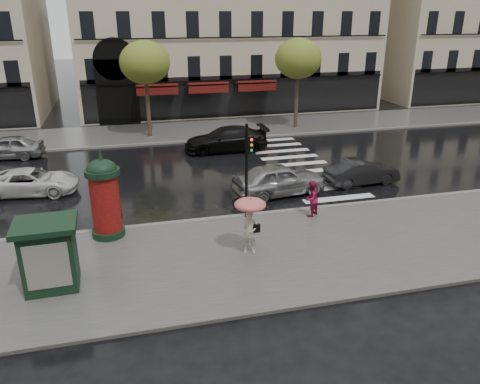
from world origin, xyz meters
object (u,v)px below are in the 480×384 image
object	(u,v)px
car_far_silver	(7,147)
woman_red	(311,199)
car_darkgrey	(362,172)
newsstand	(49,254)
traffic_light	(248,162)
car_silver	(279,179)
car_white	(31,182)
car_black	(226,139)
woman_umbrella	(250,217)
morris_column	(105,195)
man_burgundy	(113,214)

from	to	relation	value
car_far_silver	woman_red	bearing A→B (deg)	54.81
car_darkgrey	car_far_silver	size ratio (longest dim) A/B	0.93
newsstand	car_far_silver	distance (m)	16.57
traffic_light	car_far_silver	distance (m)	17.15
traffic_light	car_silver	distance (m)	3.85
car_white	car_far_silver	size ratio (longest dim) A/B	1.07
car_black	woman_red	bearing A→B (deg)	7.21
woman_umbrella	car_silver	size ratio (longest dim) A/B	0.48
morris_column	woman_umbrella	bearing A→B (deg)	-28.52
newsstand	car_silver	world-z (taller)	newsstand
man_burgundy	car_black	world-z (taller)	man_burgundy
traffic_light	car_silver	bearing A→B (deg)	47.72
morris_column	newsstand	xyz separation A→B (m)	(-1.69, -3.38, -0.53)
woman_umbrella	newsstand	size ratio (longest dim) A/B	0.96
morris_column	traffic_light	xyz separation A→B (m)	(5.80, 0.33, 0.78)
morris_column	car_darkgrey	size ratio (longest dim) A/B	0.91
car_silver	car_white	size ratio (longest dim) A/B	1.02
woman_red	newsstand	world-z (taller)	newsstand
car_far_silver	car_white	bearing A→B (deg)	25.28
woman_umbrella	woman_red	xyz separation A→B (m)	(3.44, 2.57, -0.65)
traffic_light	car_darkgrey	distance (m)	7.76
car_white	car_far_silver	xyz separation A→B (m)	(-2.32, 6.67, 0.09)
car_silver	morris_column	bearing A→B (deg)	101.78
car_black	traffic_light	bearing A→B (deg)	-6.99
car_silver	car_darkgrey	xyz separation A→B (m)	(4.64, 0.40, -0.14)
traffic_light	car_black	distance (m)	10.88
traffic_light	car_black	world-z (taller)	traffic_light
woman_red	car_black	distance (m)	11.20
woman_umbrella	morris_column	size ratio (longest dim) A/B	0.62
morris_column	car_white	world-z (taller)	morris_column
car_darkgrey	car_far_silver	distance (m)	20.96
woman_umbrella	car_silver	distance (m)	6.39
woman_red	car_black	size ratio (longest dim) A/B	0.30
morris_column	car_silver	distance (m)	8.62
newsstand	car_black	world-z (taller)	newsstand
man_burgundy	newsstand	bearing A→B (deg)	36.99
morris_column	car_white	distance (m)	7.10
man_burgundy	car_far_silver	xyz separation A→B (m)	(-6.25, 12.60, -0.31)
car_black	newsstand	bearing A→B (deg)	-31.19
woman_red	man_burgundy	distance (m)	8.28
car_darkgrey	car_white	distance (m)	16.65
traffic_light	man_burgundy	bearing A→B (deg)	-176.64
car_white	car_far_silver	distance (m)	7.06
woman_umbrella	car_black	bearing A→B (deg)	80.98
car_silver	car_darkgrey	size ratio (longest dim) A/B	1.17
traffic_light	car_white	distance (m)	11.21
car_black	car_far_silver	xyz separation A→B (m)	(-13.26, 1.64, -0.06)
man_burgundy	car_darkgrey	xyz separation A→B (m)	(12.49, 3.23, -0.38)
traffic_light	newsstand	xyz separation A→B (m)	(-7.49, -3.71, -1.31)
woman_red	car_silver	size ratio (longest dim) A/B	0.34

